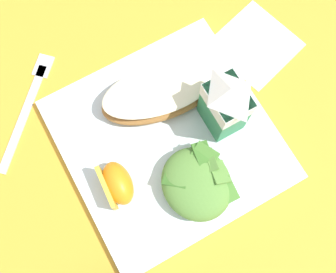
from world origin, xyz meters
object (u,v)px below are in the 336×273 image
metal_fork (29,102)px  paper_napkin (256,44)px  cheesy_pizza_bread (160,92)px  milk_carton (226,104)px  green_salad_pile (197,183)px  orange_wedge_front (117,184)px  white_plate (168,140)px

metal_fork → paper_napkin: bearing=76.4°
cheesy_pizza_bread → paper_napkin: 0.18m
cheesy_pizza_bread → milk_carton: 0.10m
cheesy_pizza_bread → paper_napkin: size_ratio=1.65×
milk_carton → metal_fork: bearing=-125.5°
green_salad_pile → metal_fork: green_salad_pile is taller
cheesy_pizza_bread → orange_wedge_front: 0.14m
cheesy_pizza_bread → green_salad_pile: bearing=-8.3°
milk_carton → metal_fork: size_ratio=0.75×
orange_wedge_front → paper_napkin: orange_wedge_front is taller
white_plate → milk_carton: 0.10m
green_salad_pile → milk_carton: bearing=130.4°
cheesy_pizza_bread → milk_carton: milk_carton is taller
metal_fork → white_plate: bearing=44.5°
green_salad_pile → orange_wedge_front: bearing=-118.8°
white_plate → cheesy_pizza_bread: cheesy_pizza_bread is taller
green_salad_pile → milk_carton: (-0.07, 0.08, 0.04)m
green_salad_pile → milk_carton: 0.11m
orange_wedge_front → paper_napkin: size_ratio=0.57×
white_plate → cheesy_pizza_bread: (-0.06, 0.02, 0.03)m
cheesy_pizza_bread → milk_carton: bearing=39.6°
orange_wedge_front → paper_napkin: bearing=108.4°
milk_carton → orange_wedge_front: 0.17m
white_plate → paper_napkin: 0.20m
milk_carton → orange_wedge_front: (0.02, -0.17, -0.04)m
cheesy_pizza_bread → green_salad_pile: 0.14m
cheesy_pizza_bread → orange_wedge_front: orange_wedge_front is taller
cheesy_pizza_bread → orange_wedge_front: size_ratio=2.90×
green_salad_pile → orange_wedge_front: green_salad_pile is taller
orange_wedge_front → cheesy_pizza_bread: bearing=127.4°
milk_carton → green_salad_pile: bearing=-49.6°
paper_napkin → metal_fork: metal_fork is taller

